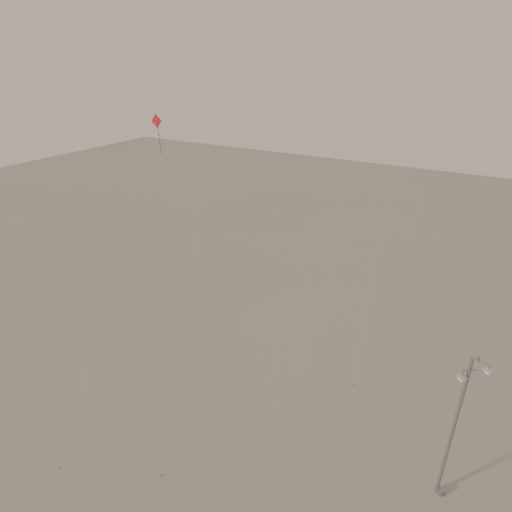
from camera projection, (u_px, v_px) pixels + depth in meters
The scene contains 5 objects.
ground at pixel (248, 487), 26.49m from camera, with size 160.00×160.00×0.00m, color gray.
street_lamp at pixel (456, 425), 24.23m from camera, with size 1.54×0.87×8.64m.
kite_0 at pixel (124, 0), 30.54m from camera, with size 1.78×10.73×30.30m.
kite_1 at pixel (223, 61), 25.18m from camera, with size 0.68×10.39×28.12m.
kite_3 at pixel (136, 198), 26.55m from camera, with size 2.14×8.40×18.35m.
Camera 1 is at (10.35, -16.64, 21.65)m, focal length 35.00 mm.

